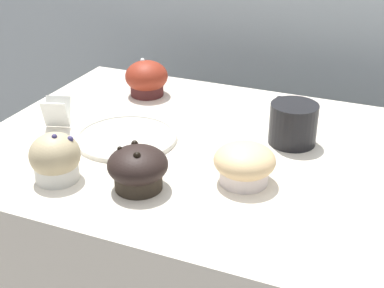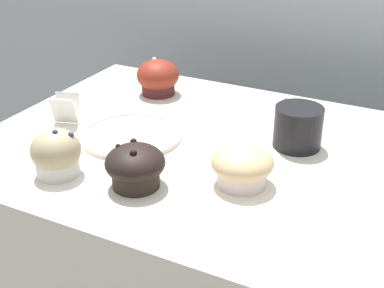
% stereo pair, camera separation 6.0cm
% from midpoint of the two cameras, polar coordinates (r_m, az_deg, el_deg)
% --- Properties ---
extents(wall_back, '(3.20, 0.10, 1.80)m').
position_cam_midpoint_polar(wall_back, '(1.53, 15.21, 6.93)').
color(wall_back, '#A8B2B7').
rests_on(wall_back, ground).
extents(muffin_front_center, '(0.10, 0.10, 0.07)m').
position_cam_midpoint_polar(muffin_front_center, '(0.86, -4.09, -2.42)').
color(muffin_front_center, '#2C241B').
rests_on(muffin_front_center, display_counter).
extents(muffin_back_right, '(0.08, 0.08, 0.09)m').
position_cam_midpoint_polar(muffin_back_right, '(0.91, -12.47, -1.07)').
color(muffin_back_right, silver).
rests_on(muffin_back_right, display_counter).
extents(muffin_front_left, '(0.10, 0.10, 0.08)m').
position_cam_midpoint_polar(muffin_front_left, '(1.23, -2.25, 7.06)').
color(muffin_front_left, '#4B201F').
rests_on(muffin_front_left, display_counter).
extents(muffin_front_right, '(0.10, 0.10, 0.07)m').
position_cam_midpoint_polar(muffin_front_right, '(0.87, 7.37, -2.35)').
color(muffin_front_right, white).
rests_on(muffin_front_right, display_counter).
extents(coffee_cup, '(0.10, 0.12, 0.08)m').
position_cam_midpoint_polar(coffee_cup, '(1.01, 12.89, 1.91)').
color(coffee_cup, black).
rests_on(coffee_cup, display_counter).
extents(serving_plate, '(0.20, 0.20, 0.01)m').
position_cam_midpoint_polar(serving_plate, '(1.03, -4.86, 0.92)').
color(serving_plate, beige).
rests_on(serving_plate, display_counter).
extents(price_card, '(0.06, 0.05, 0.06)m').
position_cam_midpoint_polar(price_card, '(1.10, -11.86, 3.67)').
color(price_card, white).
rests_on(price_card, display_counter).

